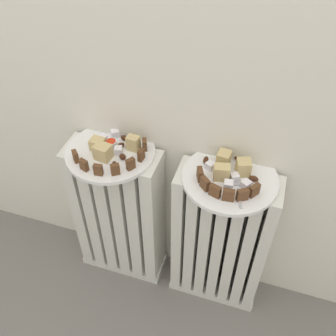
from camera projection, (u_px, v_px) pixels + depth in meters
name	position (u px, v px, depth m)	size (l,w,h in m)	color
radiator_left	(119.00, 216.00, 1.38)	(0.32, 0.13, 0.60)	silver
radiator_right	(220.00, 242.00, 1.30)	(0.32, 0.13, 0.60)	silver
plate_left	(110.00, 152.00, 1.17)	(0.28, 0.28, 0.01)	white
plate_right	(230.00, 178.00, 1.09)	(0.28, 0.28, 0.01)	white
dark_cake_slice_left_0	(75.00, 156.00, 1.12)	(0.03, 0.01, 0.04)	#56351E
dark_cake_slice_left_1	(84.00, 165.00, 1.09)	(0.03, 0.01, 0.04)	#56351E
dark_cake_slice_left_2	(98.00, 170.00, 1.08)	(0.03, 0.01, 0.04)	#56351E
dark_cake_slice_left_3	(115.00, 169.00, 1.08)	(0.03, 0.01, 0.04)	#56351E
dark_cake_slice_left_4	(131.00, 164.00, 1.09)	(0.03, 0.01, 0.04)	#56351E
dark_cake_slice_left_5	(141.00, 155.00, 1.12)	(0.03, 0.01, 0.04)	#56351E
dark_cake_slice_left_6	(145.00, 145.00, 1.16)	(0.03, 0.01, 0.04)	#56351E
marble_cake_slice_left_0	(98.00, 144.00, 1.16)	(0.04, 0.04, 0.04)	tan
marble_cake_slice_left_1	(133.00, 143.00, 1.15)	(0.04, 0.03, 0.05)	tan
marble_cake_slice_left_2	(103.00, 152.00, 1.12)	(0.05, 0.04, 0.05)	tan
turkish_delight_left_0	(115.00, 133.00, 1.20)	(0.02, 0.02, 0.02)	white
turkish_delight_left_1	(118.00, 150.00, 1.15)	(0.02, 0.02, 0.02)	white
turkish_delight_left_2	(103.00, 139.00, 1.19)	(0.02, 0.02, 0.02)	white
medjool_date_left_0	(115.00, 165.00, 1.11)	(0.03, 0.01, 0.02)	#3D1E0F
medjool_date_left_1	(123.00, 157.00, 1.13)	(0.02, 0.02, 0.02)	#3D1E0F
medjool_date_left_2	(125.00, 138.00, 1.19)	(0.03, 0.02, 0.02)	#3D1E0F
medjool_date_left_3	(121.00, 145.00, 1.17)	(0.02, 0.02, 0.02)	#3D1E0F
jam_bowl_left	(111.00, 143.00, 1.17)	(0.04, 0.04, 0.02)	white
dark_cake_slice_right_0	(200.00, 174.00, 1.06)	(0.03, 0.01, 0.04)	#56351E
dark_cake_slice_right_1	(205.00, 184.00, 1.04)	(0.03, 0.01, 0.04)	#56351E
dark_cake_slice_right_2	(215.00, 191.00, 1.02)	(0.03, 0.01, 0.04)	#56351E
dark_cake_slice_right_3	(228.00, 195.00, 1.01)	(0.03, 0.01, 0.04)	#56351E
dark_cake_slice_right_4	(243.00, 195.00, 1.01)	(0.03, 0.01, 0.04)	#56351E
dark_cake_slice_right_5	(254.00, 190.00, 1.02)	(0.03, 0.01, 0.04)	#56351E
marble_cake_slice_right_0	(243.00, 167.00, 1.08)	(0.04, 0.04, 0.05)	tan
marble_cake_slice_right_1	(224.00, 159.00, 1.10)	(0.04, 0.04, 0.05)	tan
marble_cake_slice_right_2	(222.00, 172.00, 1.06)	(0.04, 0.03, 0.05)	tan
turkish_delight_right_0	(210.00, 166.00, 1.10)	(0.02, 0.02, 0.02)	white
turkish_delight_right_1	(234.00, 177.00, 1.07)	(0.02, 0.02, 0.02)	white
turkish_delight_right_2	(228.00, 185.00, 1.04)	(0.02, 0.02, 0.02)	white
turkish_delight_right_3	(246.00, 185.00, 1.04)	(0.02, 0.02, 0.02)	white
medjool_date_right_0	(237.00, 157.00, 1.13)	(0.03, 0.02, 0.02)	#3D1E0F
medjool_date_right_1	(254.00, 179.00, 1.07)	(0.03, 0.02, 0.02)	#3D1E0F
medjool_date_right_2	(206.00, 160.00, 1.12)	(0.03, 0.02, 0.02)	#3D1E0F
fork	(239.00, 191.00, 1.04)	(0.04, 0.10, 0.00)	#B7B7BC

